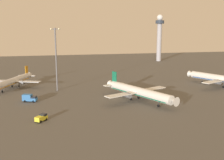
# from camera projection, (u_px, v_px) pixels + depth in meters

# --- Properties ---
(ground_plane) EXTENTS (416.00, 416.00, 0.00)m
(ground_plane) POSITION_uv_depth(u_px,v_px,m) (133.00, 97.00, 113.34)
(ground_plane) COLOR #56544F
(control_tower) EXTENTS (8.00, 8.00, 43.17)m
(control_tower) POSITION_uv_depth(u_px,v_px,m) (159.00, 35.00, 244.06)
(control_tower) COLOR #A8A8B2
(control_tower) RESTS_ON ground
(airplane_far_stand) EXTENTS (29.64, 37.55, 10.13)m
(airplane_far_stand) POSITION_uv_depth(u_px,v_px,m) (138.00, 92.00, 106.56)
(airplane_far_stand) COLOR silver
(airplane_far_stand) RESTS_ON ground
(airplane_terminal_side) EXTENTS (30.77, 39.00, 10.50)m
(airplane_terminal_side) POSITION_uv_depth(u_px,v_px,m) (223.00, 79.00, 133.07)
(airplane_terminal_side) COLOR silver
(airplane_terminal_side) RESTS_ON ground
(airplane_near_gate) EXTENTS (27.12, 34.38, 9.24)m
(airplane_near_gate) POSITION_uv_depth(u_px,v_px,m) (13.00, 81.00, 130.83)
(airplane_near_gate) COLOR silver
(airplane_near_gate) RESTS_ON ground
(catering_truck) EXTENTS (6.11, 4.08, 3.05)m
(catering_truck) POSITION_uv_depth(u_px,v_px,m) (29.00, 98.00, 105.41)
(catering_truck) COLOR #3372BF
(catering_truck) RESTS_ON ground
(cargo_loader) EXTENTS (4.11, 4.46, 2.25)m
(cargo_loader) POSITION_uv_depth(u_px,v_px,m) (41.00, 118.00, 82.60)
(cargo_loader) COLOR yellow
(cargo_loader) RESTS_ON ground
(apron_light_east) EXTENTS (4.80, 0.90, 29.70)m
(apron_light_east) POSITION_uv_depth(u_px,v_px,m) (56.00, 56.00, 122.25)
(apron_light_east) COLOR slate
(apron_light_east) RESTS_ON ground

